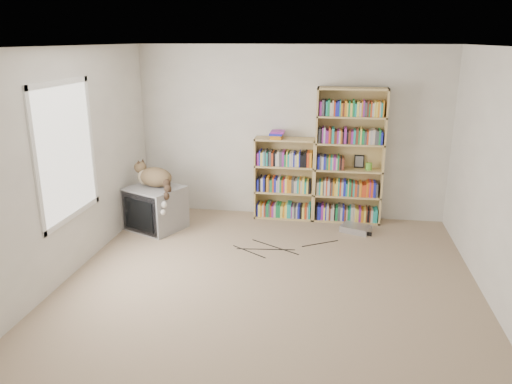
# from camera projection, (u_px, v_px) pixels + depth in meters

# --- Properties ---
(floor) EXTENTS (4.50, 5.00, 0.01)m
(floor) POSITION_uv_depth(u_px,v_px,m) (267.00, 292.00, 5.29)
(floor) COLOR tan
(floor) RESTS_ON ground
(wall_back) EXTENTS (4.50, 0.02, 2.50)m
(wall_back) POSITION_uv_depth(u_px,v_px,m) (291.00, 133.00, 7.28)
(wall_back) COLOR silver
(wall_back) RESTS_ON floor
(wall_front) EXTENTS (4.50, 0.02, 2.50)m
(wall_front) POSITION_uv_depth(u_px,v_px,m) (203.00, 308.00, 2.56)
(wall_front) COLOR silver
(wall_front) RESTS_ON floor
(wall_left) EXTENTS (0.02, 5.00, 2.50)m
(wall_left) POSITION_uv_depth(u_px,v_px,m) (57.00, 170.00, 5.26)
(wall_left) COLOR silver
(wall_left) RESTS_ON floor
(wall_right) EXTENTS (0.02, 5.00, 2.50)m
(wall_right) POSITION_uv_depth(u_px,v_px,m) (510.00, 189.00, 4.58)
(wall_right) COLOR silver
(wall_right) RESTS_ON floor
(ceiling) EXTENTS (4.50, 5.00, 0.02)m
(ceiling) POSITION_uv_depth(u_px,v_px,m) (269.00, 47.00, 4.55)
(ceiling) COLOR white
(ceiling) RESTS_ON wall_back
(window) EXTENTS (0.02, 1.22, 1.52)m
(window) POSITION_uv_depth(u_px,v_px,m) (66.00, 152.00, 5.40)
(window) COLOR white
(window) RESTS_ON wall_left
(crt_tv) EXTENTS (0.89, 0.86, 0.60)m
(crt_tv) POSITION_uv_depth(u_px,v_px,m) (156.00, 208.00, 6.99)
(crt_tv) COLOR gray
(crt_tv) RESTS_ON floor
(cat) EXTENTS (0.69, 0.68, 0.59)m
(cat) POSITION_uv_depth(u_px,v_px,m) (156.00, 181.00, 6.85)
(cat) COLOR #352615
(cat) RESTS_ON crt_tv
(bookcase_tall) EXTENTS (0.97, 0.30, 1.93)m
(bookcase_tall) POSITION_uv_depth(u_px,v_px,m) (349.00, 160.00, 7.12)
(bookcase_tall) COLOR #A58952
(bookcase_tall) RESTS_ON floor
(bookcase_short) EXTENTS (0.87, 0.30, 1.20)m
(bookcase_short) POSITION_uv_depth(u_px,v_px,m) (285.00, 182.00, 7.36)
(bookcase_short) COLOR #A58952
(bookcase_short) RESTS_ON floor
(book_stack) EXTENTS (0.20, 0.26, 0.11)m
(book_stack) POSITION_uv_depth(u_px,v_px,m) (276.00, 135.00, 7.13)
(book_stack) COLOR red
(book_stack) RESTS_ON bookcase_short
(green_mug) EXTENTS (0.09, 0.09, 0.10)m
(green_mug) POSITION_uv_depth(u_px,v_px,m) (369.00, 166.00, 7.08)
(green_mug) COLOR #5DB132
(green_mug) RESTS_ON bookcase_tall
(framed_print) EXTENTS (0.14, 0.05, 0.19)m
(framed_print) POSITION_uv_depth(u_px,v_px,m) (359.00, 161.00, 7.18)
(framed_print) COLOR black
(framed_print) RESTS_ON bookcase_tall
(dvd_player) EXTENTS (0.46, 0.40, 0.09)m
(dvd_player) POSITION_uv_depth(u_px,v_px,m) (356.00, 229.00, 6.93)
(dvd_player) COLOR #B3B4B9
(dvd_player) RESTS_ON floor
(wall_outlet) EXTENTS (0.01, 0.08, 0.13)m
(wall_outlet) POSITION_uv_depth(u_px,v_px,m) (135.00, 198.00, 7.37)
(wall_outlet) COLOR silver
(wall_outlet) RESTS_ON wall_left
(floor_cables) EXTENTS (1.20, 0.70, 0.01)m
(floor_cables) POSITION_uv_depth(u_px,v_px,m) (298.00, 246.00, 6.45)
(floor_cables) COLOR black
(floor_cables) RESTS_ON floor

